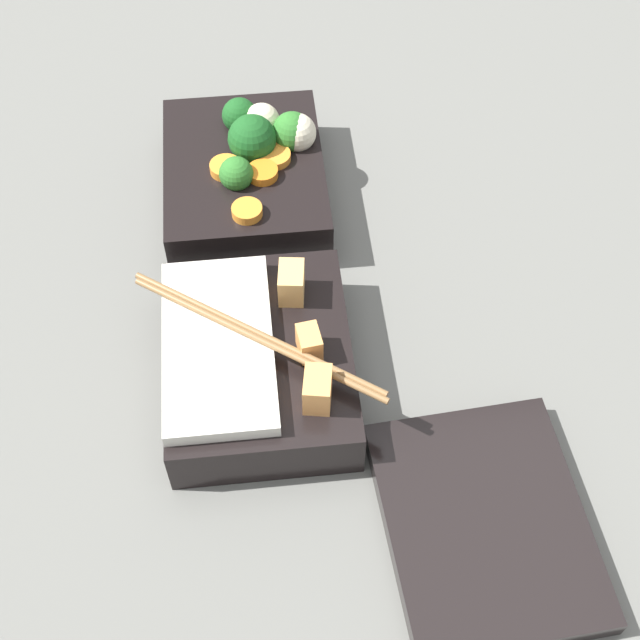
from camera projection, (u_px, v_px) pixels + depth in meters
The scene contains 4 objects.
ground_plane at pixel (252, 268), 0.78m from camera, with size 3.00×3.00×0.00m, color slate.
bento_tray_vegetable at pixel (248, 171), 0.81m from camera, with size 0.18×0.14×0.08m.
bento_tray_rice at pixel (256, 360), 0.69m from camera, with size 0.18×0.19×0.07m.
bento_lid at pixel (485, 524), 0.63m from camera, with size 0.18×0.14×0.02m, color black.
Camera 1 is at (0.50, 0.01, 0.60)m, focal length 50.00 mm.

